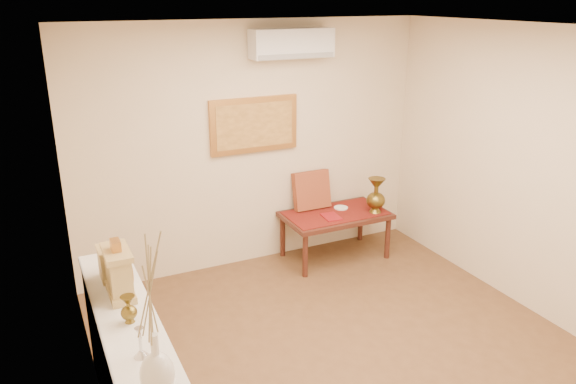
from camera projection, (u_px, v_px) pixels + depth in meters
floor at (359, 365)px, 4.70m from camera, size 4.50×4.50×0.00m
ceiling at (375, 30)px, 3.80m from camera, size 4.50×4.50×0.00m
wall_back at (254, 147)px, 6.16m from camera, size 4.00×0.02×2.70m
wall_left at (90, 268)px, 3.43m from camera, size 0.02×4.50×2.70m
wall_right at (553, 180)px, 5.06m from camera, size 0.02×4.50×2.70m
white_vase at (152, 317)px, 2.73m from camera, size 0.18×0.18×0.93m
candlestick at (140, 342)px, 3.17m from camera, size 0.09×0.09×0.19m
brass_urn_small at (128, 306)px, 3.50m from camera, size 0.10×0.10×0.23m
table_cloth at (336, 213)px, 6.46m from camera, size 1.14×0.59×0.01m
brass_urn_tall at (376, 192)px, 6.40m from camera, size 0.22×0.22×0.49m
plate at (341, 208)px, 6.59m from camera, size 0.17×0.17×0.01m
menu at (331, 217)px, 6.32m from camera, size 0.20×0.26×0.01m
cushion at (312, 190)px, 6.53m from camera, size 0.44×0.19×0.45m
display_ledge at (132, 377)px, 3.79m from camera, size 0.37×2.02×0.98m
mantel_clock at (119, 272)px, 3.80m from camera, size 0.17×0.36×0.41m
wooden_chest at (111, 263)px, 4.04m from camera, size 0.16×0.21×0.24m
low_table at (335, 219)px, 6.48m from camera, size 1.20×0.70×0.55m
painting at (254, 125)px, 6.06m from camera, size 1.00×0.06×0.60m
ac_unit at (292, 43)px, 5.85m from camera, size 0.90×0.25×0.30m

